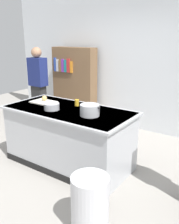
# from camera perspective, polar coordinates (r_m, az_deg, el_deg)

# --- Properties ---
(ground_plane) EXTENTS (10.00, 10.00, 0.00)m
(ground_plane) POSITION_cam_1_polar(r_m,az_deg,el_deg) (4.03, -4.64, -11.70)
(ground_plane) COLOR #9E9991
(back_wall) EXTENTS (6.40, 0.12, 3.00)m
(back_wall) POSITION_cam_1_polar(r_m,az_deg,el_deg) (5.33, 9.71, 12.18)
(back_wall) COLOR silver
(back_wall) RESTS_ON ground_plane
(counter_island) EXTENTS (1.98, 0.98, 0.90)m
(counter_island) POSITION_cam_1_polar(r_m,az_deg,el_deg) (3.83, -4.81, -5.60)
(counter_island) COLOR #B7BABF
(counter_island) RESTS_ON ground_plane
(cutting_board) EXTENTS (0.40, 0.28, 0.02)m
(cutting_board) POSITION_cam_1_polar(r_m,az_deg,el_deg) (4.10, -10.57, 2.28)
(cutting_board) COLOR silver
(cutting_board) RESTS_ON counter_island
(onion) EXTENTS (0.09, 0.09, 0.09)m
(onion) POSITION_cam_1_polar(r_m,az_deg,el_deg) (4.14, -10.40, 3.19)
(onion) COLOR tan
(onion) RESTS_ON cutting_board
(stock_pot) EXTENTS (0.33, 0.27, 0.16)m
(stock_pot) POSITION_cam_1_polar(r_m,az_deg,el_deg) (3.35, 0.06, 0.44)
(stock_pot) COLOR #B7BABF
(stock_pot) RESTS_ON counter_island
(mixing_bowl) EXTENTS (0.22, 0.22, 0.10)m
(mixing_bowl) POSITION_cam_1_polar(r_m,az_deg,el_deg) (3.68, -8.73, 1.26)
(mixing_bowl) COLOR #B7BABF
(mixing_bowl) RESTS_ON counter_island
(juice_cup) EXTENTS (0.07, 0.07, 0.10)m
(juice_cup) POSITION_cam_1_polar(r_m,az_deg,el_deg) (3.84, -2.94, 2.15)
(juice_cup) COLOR yellow
(juice_cup) RESTS_ON counter_island
(trash_bin) EXTENTS (0.39, 0.39, 0.62)m
(trash_bin) POSITION_cam_1_polar(r_m,az_deg,el_deg) (2.68, 0.12, -20.48)
(trash_bin) COLOR silver
(trash_bin) RESTS_ON ground_plane
(person_guest) EXTENTS (0.38, 0.24, 1.72)m
(person_guest) POSITION_cam_1_polar(r_m,az_deg,el_deg) (5.56, -11.75, 6.13)
(person_guest) COLOR #272727
(person_guest) RESTS_ON ground_plane
(bookshelf) EXTENTS (1.10, 0.31, 1.70)m
(bookshelf) POSITION_cam_1_polar(r_m,az_deg,el_deg) (5.85, -3.53, 6.42)
(bookshelf) COLOR brown
(bookshelf) RESTS_ON ground_plane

